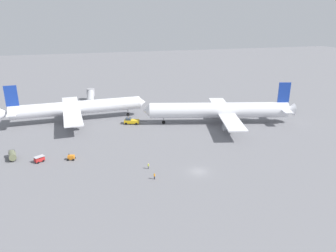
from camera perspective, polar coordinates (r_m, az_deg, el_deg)
name	(u,v)px	position (r m, az deg, el deg)	size (l,w,h in m)	color
ground_plane	(198,172)	(85.84, 5.49, -8.15)	(600.00, 600.00, 0.00)	slate
airliner_at_gate_left	(77,108)	(128.96, -16.11, 3.15)	(54.77, 41.52, 15.62)	silver
airliner_being_pushed	(220,110)	(122.58, 9.26, 2.80)	(57.25, 42.86, 15.83)	silver
pushback_tug	(131,121)	(122.46, -6.63, 0.91)	(8.73, 4.33, 2.77)	gold
gse_baggage_cart_near_cluster	(39,159)	(97.49, -22.09, -5.53)	(3.15, 2.76, 1.71)	red
gse_fuel_bowser_stubby	(12,155)	(102.36, -26.19, -4.67)	(2.88, 5.19, 2.40)	#666B4C
gse_gpu_cart_small	(71,157)	(95.86, -17.00, -5.39)	(2.45, 2.10, 1.90)	orange
ground_crew_marshaller_foreground	(148,166)	(86.63, -3.55, -7.17)	(0.41, 0.42, 1.69)	#4C4C51
ground_crew_wing_walker_right	(154,176)	(81.41, -2.45, -8.96)	(0.36, 0.49, 1.73)	black
jet_bridge	(90,96)	(152.86, -13.75, 5.21)	(4.91, 22.51, 5.57)	#B7B7BC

